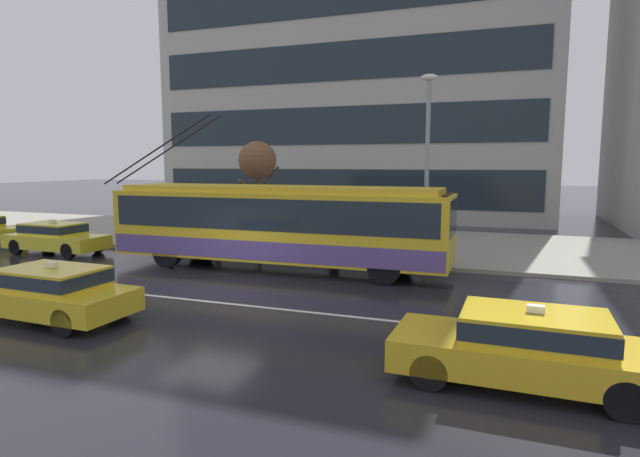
% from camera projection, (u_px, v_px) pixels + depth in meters
% --- Properties ---
extents(ground_plane, '(160.00, 160.00, 0.00)m').
position_uv_depth(ground_plane, '(211.00, 289.00, 15.37)').
color(ground_plane, '#212129').
extents(sidewalk_slab, '(80.00, 10.00, 0.14)m').
position_uv_depth(sidewalk_slab, '(324.00, 240.00, 24.71)').
color(sidewalk_slab, gray).
rests_on(sidewalk_slab, ground_plane).
extents(lane_centre_line, '(72.00, 0.14, 0.01)m').
position_uv_depth(lane_centre_line, '(187.00, 299.00, 14.25)').
color(lane_centre_line, silver).
rests_on(lane_centre_line, ground_plane).
extents(trolleybus, '(13.14, 2.62, 5.43)m').
position_uv_depth(trolleybus, '(278.00, 224.00, 18.16)').
color(trolleybus, yellow).
rests_on(trolleybus, ground_plane).
extents(taxi_oncoming_near, '(4.28, 1.92, 1.39)m').
position_uv_depth(taxi_oncoming_near, '(50.00, 291.00, 12.35)').
color(taxi_oncoming_near, yellow).
rests_on(taxi_oncoming_near, ground_plane).
extents(taxi_oncoming_far, '(4.32, 1.84, 1.39)m').
position_uv_depth(taxi_oncoming_far, '(527.00, 345.00, 8.67)').
color(taxi_oncoming_far, gold).
rests_on(taxi_oncoming_far, ground_plane).
extents(taxi_queued_behind_bus, '(4.30, 1.81, 1.39)m').
position_uv_depth(taxi_queued_behind_bus, '(55.00, 237.00, 21.40)').
color(taxi_queued_behind_bus, yellow).
rests_on(taxi_queued_behind_bus, ground_plane).
extents(pedestrian_at_shelter, '(1.14, 1.14, 1.99)m').
position_uv_depth(pedestrian_at_shelter, '(338.00, 214.00, 20.23)').
color(pedestrian_at_shelter, black).
rests_on(pedestrian_at_shelter, sidewalk_slab).
extents(pedestrian_approaching_curb, '(1.33, 1.33, 2.06)m').
position_uv_depth(pedestrian_approaching_curb, '(219.00, 208.00, 22.18)').
color(pedestrian_approaching_curb, '#54543D').
rests_on(pedestrian_approaching_curb, sidewalk_slab).
extents(pedestrian_walking_past, '(1.55, 1.55, 2.05)m').
position_uv_depth(pedestrian_walking_past, '(330.00, 209.00, 21.23)').
color(pedestrian_walking_past, '#273952').
rests_on(pedestrian_walking_past, sidewalk_slab).
extents(street_lamp, '(0.60, 0.32, 6.72)m').
position_uv_depth(street_lamp, '(427.00, 152.00, 18.81)').
color(street_lamp, gray).
rests_on(street_lamp, sidewalk_slab).
extents(street_tree_bare, '(1.70, 1.92, 4.55)m').
position_uv_depth(street_tree_bare, '(258.00, 162.00, 23.36)').
color(street_tree_bare, brown).
rests_on(street_tree_bare, sidewalk_slab).
extents(office_tower_corner_left, '(26.39, 13.26, 27.79)m').
position_uv_depth(office_tower_corner_left, '(365.00, 21.00, 37.60)').
color(office_tower_corner_left, '#AEAEA7').
rests_on(office_tower_corner_left, ground_plane).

